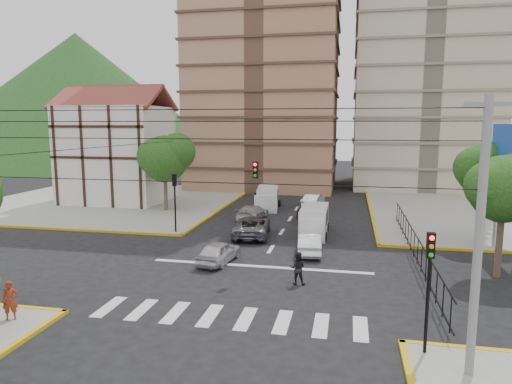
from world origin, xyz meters
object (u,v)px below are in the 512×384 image
(traffic_light_nw, at_px, (175,193))
(van_right_lane, at_px, (314,222))
(pedestrian_sw_corner, at_px, (10,300))
(traffic_light_se, at_px, (429,273))
(car_white_front_right, at_px, (309,243))
(pedestrian_crosswalk, at_px, (297,268))
(car_silver_front_left, at_px, (219,252))
(van_left_lane, at_px, (267,199))

(traffic_light_nw, distance_m, van_right_lane, 10.61)
(pedestrian_sw_corner, bearing_deg, traffic_light_se, -27.53)
(car_white_front_right, bearing_deg, van_right_lane, -94.40)
(traffic_light_nw, xyz_separation_m, pedestrian_crosswalk, (10.28, -9.12, -2.24))
(car_silver_front_left, distance_m, pedestrian_sw_corner, 11.61)
(van_left_lane, relative_size, pedestrian_crosswalk, 2.93)
(van_left_lane, height_order, car_white_front_right, van_left_lane)
(traffic_light_nw, xyz_separation_m, van_left_lane, (5.06, 11.15, -2.05))
(van_left_lane, bearing_deg, car_white_front_right, -77.27)
(pedestrian_sw_corner, bearing_deg, traffic_light_nw, 57.22)
(car_silver_front_left, relative_size, pedestrian_crosswalk, 2.23)
(car_white_front_right, height_order, pedestrian_sw_corner, pedestrian_sw_corner)
(van_right_lane, distance_m, pedestrian_crosswalk, 10.49)
(traffic_light_nw, relative_size, car_white_front_right, 1.07)
(traffic_light_nw, distance_m, car_silver_front_left, 8.59)
(traffic_light_se, height_order, van_left_lane, traffic_light_se)
(van_right_lane, bearing_deg, car_silver_front_left, -123.34)
(traffic_light_nw, xyz_separation_m, van_right_lane, (10.32, 1.37, -2.06))
(van_right_lane, bearing_deg, traffic_light_se, -72.72)
(car_white_front_right, bearing_deg, traffic_light_se, 107.51)
(traffic_light_se, xyz_separation_m, van_right_lane, (-5.28, 16.97, -2.06))
(van_left_lane, xyz_separation_m, pedestrian_crosswalk, (5.23, -20.27, -0.20))
(traffic_light_se, bearing_deg, pedestrian_sw_corner, -178.04)
(car_white_front_right, bearing_deg, pedestrian_sw_corner, 43.34)
(van_left_lane, height_order, pedestrian_sw_corner, van_left_lane)
(traffic_light_nw, distance_m, van_left_lane, 12.41)
(pedestrian_crosswalk, bearing_deg, traffic_light_nw, -43.44)
(traffic_light_se, height_order, van_right_lane, traffic_light_se)
(van_right_lane, relative_size, pedestrian_crosswalk, 2.76)
(traffic_light_nw, relative_size, pedestrian_crosswalk, 2.54)
(traffic_light_nw, height_order, pedestrian_crosswalk, traffic_light_nw)
(van_left_lane, bearing_deg, van_right_lane, -69.31)
(van_right_lane, distance_m, car_silver_front_left, 9.24)
(van_right_lane, height_order, car_silver_front_left, van_right_lane)
(van_right_lane, distance_m, van_left_lane, 11.10)
(car_silver_front_left, bearing_deg, traffic_light_se, 146.91)
(traffic_light_se, xyz_separation_m, car_white_front_right, (-5.21, 12.33, -2.43))
(traffic_light_se, distance_m, pedestrian_crosswalk, 8.68)
(van_right_lane, distance_m, pedestrian_sw_corner, 20.83)
(car_silver_front_left, height_order, pedestrian_sw_corner, pedestrian_sw_corner)
(traffic_light_se, xyz_separation_m, pedestrian_sw_corner, (-16.53, -0.57, -2.13))
(traffic_light_nw, bearing_deg, pedestrian_crosswalk, -41.57)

